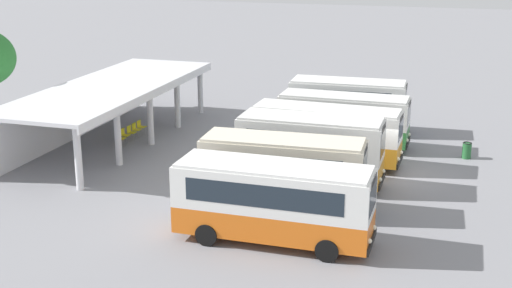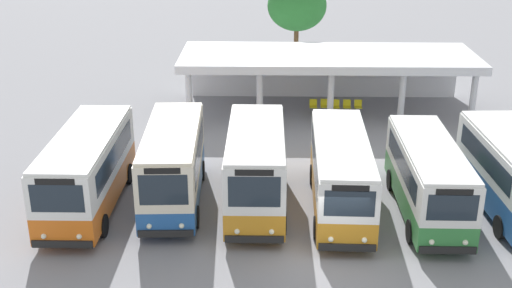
# 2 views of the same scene
# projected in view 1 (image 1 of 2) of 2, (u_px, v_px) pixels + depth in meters

# --- Properties ---
(ground_plane) EXTENTS (180.00, 180.00, 0.00)m
(ground_plane) POSITION_uv_depth(u_px,v_px,m) (398.00, 174.00, 34.93)
(ground_plane) COLOR gray
(city_bus_nearest_orange) EXTENTS (2.44, 7.84, 3.21)m
(city_bus_nearest_orange) POSITION_uv_depth(u_px,v_px,m) (274.00, 200.00, 26.71)
(city_bus_nearest_orange) COLOR black
(city_bus_nearest_orange) RESTS_ON ground
(city_bus_second_in_row) EXTENTS (2.52, 7.33, 3.28)m
(city_bus_second_in_row) POSITION_uv_depth(u_px,v_px,m) (283.00, 170.00, 29.99)
(city_bus_second_in_row) COLOR black
(city_bus_second_in_row) RESTS_ON ground
(city_bus_middle_cream) EXTENTS (2.41, 7.05, 3.40)m
(city_bus_middle_cream) POSITION_uv_depth(u_px,v_px,m) (310.00, 148.00, 32.99)
(city_bus_middle_cream) COLOR black
(city_bus_middle_cream) RESTS_ON ground
(city_bus_fourth_amber) EXTENTS (2.44, 7.95, 3.07)m
(city_bus_fourth_amber) POSITION_uv_depth(u_px,v_px,m) (326.00, 133.00, 36.16)
(city_bus_fourth_amber) COLOR black
(city_bus_fourth_amber) RESTS_ON ground
(city_bus_fifth_blue) EXTENTS (2.29, 7.49, 3.01)m
(city_bus_fifth_blue) POSITION_uv_depth(u_px,v_px,m) (344.00, 118.00, 39.22)
(city_bus_fifth_blue) COLOR black
(city_bus_fifth_blue) RESTS_ON ground
(city_bus_far_end_green) EXTENTS (2.63, 7.24, 3.17)m
(city_bus_far_end_green) POSITION_uv_depth(u_px,v_px,m) (348.00, 103.00, 42.44)
(city_bus_far_end_green) COLOR black
(city_bus_far_end_green) RESTS_ON ground
(terminal_canopy) EXTENTS (17.03, 5.88, 3.40)m
(terminal_canopy) POSITION_uv_depth(u_px,v_px,m) (102.00, 97.00, 40.12)
(terminal_canopy) COLOR silver
(terminal_canopy) RESTS_ON ground
(waiting_chair_end_by_column) EXTENTS (0.45, 0.45, 0.86)m
(waiting_chair_end_by_column) POSITION_uv_depth(u_px,v_px,m) (120.00, 137.00, 39.58)
(waiting_chair_end_by_column) COLOR slate
(waiting_chair_end_by_column) RESTS_ON ground
(waiting_chair_second_from_end) EXTENTS (0.45, 0.45, 0.86)m
(waiting_chair_second_from_end) POSITION_uv_depth(u_px,v_px,m) (124.00, 134.00, 40.19)
(waiting_chair_second_from_end) COLOR slate
(waiting_chair_second_from_end) RESTS_ON ground
(waiting_chair_middle_seat) EXTENTS (0.45, 0.45, 0.86)m
(waiting_chair_middle_seat) POSITION_uv_depth(u_px,v_px,m) (131.00, 131.00, 40.76)
(waiting_chair_middle_seat) COLOR slate
(waiting_chair_middle_seat) RESTS_ON ground
(waiting_chair_fourth_seat) EXTENTS (0.45, 0.45, 0.86)m
(waiting_chair_fourth_seat) POSITION_uv_depth(u_px,v_px,m) (136.00, 129.00, 41.36)
(waiting_chair_fourth_seat) COLOR slate
(waiting_chair_fourth_seat) RESTS_ON ground
(waiting_chair_fifth_seat) EXTENTS (0.45, 0.45, 0.86)m
(waiting_chair_fifth_seat) POSITION_uv_depth(u_px,v_px,m) (141.00, 126.00, 41.95)
(waiting_chair_fifth_seat) COLOR slate
(waiting_chair_fifth_seat) RESTS_ON ground
(litter_bin_apron) EXTENTS (0.49, 0.49, 0.90)m
(litter_bin_apron) POSITION_uv_depth(u_px,v_px,m) (467.00, 150.00, 37.36)
(litter_bin_apron) COLOR #266633
(litter_bin_apron) RESTS_ON ground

